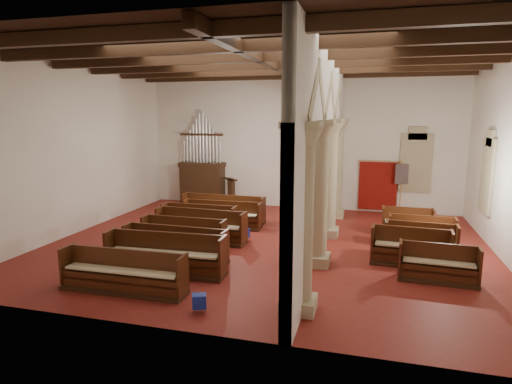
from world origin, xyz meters
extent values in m
plane|color=maroon|center=(0.00, 0.00, 0.00)|extent=(14.00, 14.00, 0.00)
plane|color=black|center=(0.00, 0.00, 6.00)|extent=(14.00, 14.00, 0.00)
cube|color=white|center=(0.00, 6.00, 3.00)|extent=(14.00, 0.02, 6.00)
cube|color=white|center=(0.00, -6.00, 3.00)|extent=(14.00, 0.02, 6.00)
cube|color=white|center=(-7.00, 0.00, 3.00)|extent=(0.02, 12.00, 6.00)
cube|color=tan|center=(1.80, -4.50, 0.15)|extent=(0.75, 0.75, 0.30)
cylinder|color=tan|center=(1.80, -4.50, 1.95)|extent=(0.56, 0.56, 3.30)
cube|color=tan|center=(1.80, -1.50, 0.15)|extent=(0.75, 0.75, 0.30)
cylinder|color=tan|center=(1.80, -1.50, 1.95)|extent=(0.56, 0.56, 3.30)
cube|color=tan|center=(1.80, 1.50, 0.15)|extent=(0.75, 0.75, 0.30)
cylinder|color=tan|center=(1.80, 1.50, 1.95)|extent=(0.56, 0.56, 3.30)
cube|color=tan|center=(1.80, 4.50, 0.15)|extent=(0.75, 0.75, 0.30)
cylinder|color=tan|center=(1.80, 4.50, 1.95)|extent=(0.56, 0.56, 3.30)
cube|color=white|center=(1.80, 0.00, 5.04)|extent=(0.25, 11.90, 1.93)
cube|color=#387E69|center=(6.98, 2.50, 2.20)|extent=(0.03, 1.00, 2.20)
cube|color=#387E69|center=(5.00, 5.98, 2.20)|extent=(1.00, 0.03, 2.20)
cube|color=#332010|center=(-4.50, 5.50, 0.90)|extent=(2.00, 0.80, 1.80)
cube|color=#332010|center=(-4.50, 5.50, 1.90)|extent=(2.10, 0.85, 0.20)
cube|color=#31220F|center=(-3.07, 5.50, 0.06)|extent=(0.64, 0.64, 0.11)
cube|color=#31220F|center=(-3.07, 5.50, 0.61)|extent=(0.31, 0.31, 1.22)
cube|color=#31220F|center=(-3.07, 5.41, 1.28)|extent=(0.67, 0.60, 0.21)
cube|color=maroon|center=(3.50, 5.92, 1.15)|extent=(1.60, 0.06, 2.10)
cylinder|color=gold|center=(3.50, 5.90, 2.25)|extent=(1.80, 0.04, 0.04)
cone|color=#332010|center=(4.43, 5.50, 0.06)|extent=(0.36, 0.36, 0.12)
cylinder|color=gold|center=(4.43, 5.50, 1.18)|extent=(0.04, 0.04, 2.37)
cylinder|color=gold|center=(4.43, 5.50, 2.27)|extent=(0.21, 0.67, 0.03)
cube|color=navy|center=(4.43, 5.48, 1.78)|extent=(0.53, 0.16, 0.84)
cube|color=#16199A|center=(-0.25, -5.14, 0.25)|extent=(0.37, 0.34, 0.30)
cube|color=navy|center=(-1.42, -2.31, 0.26)|extent=(0.33, 0.28, 0.31)
cube|color=#163597|center=(-0.86, 0.28, 0.25)|extent=(0.36, 0.32, 0.31)
cylinder|color=white|center=(-2.75, -4.22, 0.16)|extent=(0.94, 0.20, 0.09)
cylinder|color=silver|center=(-2.08, -4.00, 0.16)|extent=(0.86, 0.11, 0.09)
cube|color=#332010|center=(-2.43, -4.61, 0.05)|extent=(3.16, 0.71, 0.10)
cube|color=#572012|center=(-2.43, -4.65, 0.31)|extent=(3.01, 0.42, 0.43)
cube|color=#572012|center=(-2.43, -4.43, 0.55)|extent=(3.00, 0.10, 0.92)
cube|color=#572012|center=(-3.97, -4.59, 0.55)|extent=(0.07, 0.58, 0.92)
cube|color=#572012|center=(-0.89, -4.59, 0.55)|extent=(0.07, 0.58, 0.92)
cube|color=beige|center=(-2.43, -4.65, 0.55)|extent=(2.89, 0.38, 0.05)
cube|color=#332010|center=(-2.01, -3.26, 0.05)|extent=(3.31, 0.88, 0.11)
cube|color=#4C1F10|center=(-2.01, -3.31, 0.34)|extent=(3.15, 0.56, 0.47)
cube|color=#4C1F10|center=(-2.01, -3.07, 0.60)|extent=(3.13, 0.21, 1.00)
cube|color=#4C1F10|center=(-3.62, -3.24, 0.60)|extent=(0.10, 0.63, 1.00)
cube|color=#4C1F10|center=(-0.41, -3.24, 0.60)|extent=(0.10, 0.63, 1.00)
cube|color=beige|center=(-2.01, -3.31, 0.60)|extent=(3.02, 0.51, 0.05)
cube|color=#332010|center=(-2.19, -2.29, 0.05)|extent=(3.14, 0.72, 0.10)
cube|color=#531B11|center=(-2.19, -2.34, 0.32)|extent=(2.98, 0.43, 0.44)
cube|color=#531B11|center=(-2.19, -2.12, 0.56)|extent=(2.98, 0.11, 0.92)
cube|color=#531B11|center=(-3.72, -2.27, 0.56)|extent=(0.08, 0.58, 0.92)
cube|color=#531B11|center=(-0.66, -2.27, 0.56)|extent=(0.08, 0.58, 0.92)
cube|color=beige|center=(-2.19, -2.34, 0.56)|extent=(2.86, 0.39, 0.05)
cube|color=#332010|center=(-2.44, -1.15, 0.05)|extent=(2.74, 0.68, 0.10)
cube|color=#583212|center=(-2.44, -1.20, 0.31)|extent=(2.59, 0.40, 0.43)
cube|color=#583212|center=(-2.44, -0.98, 0.55)|extent=(2.59, 0.08, 0.91)
cube|color=#583212|center=(-3.77, -1.13, 0.55)|extent=(0.07, 0.57, 0.91)
cube|color=#583212|center=(-1.11, -1.13, 0.55)|extent=(0.07, 0.57, 0.91)
cube|color=beige|center=(-2.44, -1.20, 0.55)|extent=(2.48, 0.36, 0.05)
cube|color=#332010|center=(-2.24, -0.23, 0.05)|extent=(3.16, 0.88, 0.10)
cube|color=#4A2110|center=(-2.24, -0.28, 0.33)|extent=(3.00, 0.57, 0.46)
cube|color=#4A2110|center=(-2.24, -0.05, 0.59)|extent=(2.98, 0.23, 0.98)
cube|color=#4A2110|center=(-3.77, -0.21, 0.59)|extent=(0.10, 0.62, 0.98)
cube|color=#4A2110|center=(-0.71, -0.21, 0.59)|extent=(0.10, 0.62, 0.98)
cube|color=beige|center=(-2.24, -0.28, 0.59)|extent=(2.88, 0.52, 0.05)
cube|color=#332010|center=(-2.63, 0.56, 0.05)|extent=(2.70, 0.72, 0.10)
cube|color=#572612|center=(-2.63, 0.51, 0.33)|extent=(2.55, 0.41, 0.45)
cube|color=#572612|center=(-2.63, 0.74, 0.58)|extent=(2.55, 0.08, 0.96)
cube|color=#572612|center=(-3.94, 0.58, 0.58)|extent=(0.07, 0.61, 0.96)
cube|color=#572612|center=(-1.32, 0.58, 0.58)|extent=(0.07, 0.61, 0.96)
cube|color=beige|center=(-2.63, 0.51, 0.58)|extent=(2.45, 0.37, 0.05)
cube|color=#332010|center=(-2.16, 1.67, 0.05)|extent=(2.99, 0.74, 0.10)
cube|color=#4E2110|center=(-2.16, 1.62, 0.31)|extent=(2.84, 0.45, 0.43)
cube|color=#4E2110|center=(-2.16, 1.84, 0.55)|extent=(2.83, 0.13, 0.90)
cube|color=#4E2110|center=(-3.61, 1.69, 0.55)|extent=(0.08, 0.57, 0.90)
cube|color=#4E2110|center=(-0.70, 1.69, 0.55)|extent=(0.08, 0.57, 0.90)
cube|color=beige|center=(-2.16, 1.62, 0.55)|extent=(2.72, 0.41, 0.05)
cube|color=#332010|center=(-2.41, 2.47, 0.05)|extent=(3.37, 0.80, 0.10)
cube|color=#521911|center=(-2.41, 2.42, 0.33)|extent=(3.21, 0.49, 0.46)
cube|color=#521911|center=(-2.41, 2.66, 0.59)|extent=(3.20, 0.16, 0.97)
cube|color=#521911|center=(-4.05, 2.49, 0.59)|extent=(0.09, 0.62, 0.97)
cube|color=#521911|center=(-0.77, 2.49, 0.59)|extent=(0.09, 0.62, 0.97)
cube|color=beige|center=(-2.41, 2.42, 0.59)|extent=(3.08, 0.45, 0.05)
cube|color=#332010|center=(4.95, -1.94, 0.05)|extent=(1.96, 0.76, 0.09)
cube|color=#502511|center=(4.95, -1.99, 0.30)|extent=(1.80, 0.48, 0.42)
cube|color=#502511|center=(4.95, -1.78, 0.53)|extent=(1.78, 0.17, 0.88)
cube|color=#502511|center=(4.02, -1.93, 0.53)|extent=(0.10, 0.56, 0.88)
cube|color=#502511|center=(5.88, -1.93, 0.53)|extent=(0.10, 0.56, 0.88)
cube|color=beige|center=(4.95, -1.99, 0.53)|extent=(1.72, 0.44, 0.05)
cube|color=#332010|center=(4.37, -0.84, 0.05)|extent=(2.21, 0.85, 0.10)
cube|color=#591D13|center=(4.37, -0.89, 0.33)|extent=(2.04, 0.54, 0.46)
cube|color=#591D13|center=(4.37, -0.65, 0.58)|extent=(2.02, 0.20, 0.96)
cube|color=#591D13|center=(3.32, -0.82, 0.58)|extent=(0.11, 0.61, 0.96)
cube|color=#591D13|center=(5.42, -0.82, 0.58)|extent=(0.11, 0.61, 0.96)
cube|color=beige|center=(4.37, -0.89, 0.58)|extent=(1.95, 0.49, 0.05)
cube|color=#332010|center=(4.71, -0.06, 0.05)|extent=(2.08, 0.82, 0.10)
cube|color=#501B11|center=(4.71, -0.11, 0.32)|extent=(1.91, 0.51, 0.45)
cube|color=#501B11|center=(4.71, 0.11, 0.57)|extent=(1.89, 0.19, 0.95)
cube|color=#501B11|center=(3.72, -0.04, 0.57)|extent=(0.11, 0.60, 0.95)
cube|color=#501B11|center=(5.70, -0.04, 0.57)|extent=(0.11, 0.60, 0.95)
cube|color=beige|center=(4.71, -0.11, 0.57)|extent=(1.84, 0.47, 0.05)
cube|color=#332010|center=(4.85, 1.01, 0.05)|extent=(2.06, 0.74, 0.10)
cube|color=#592A13|center=(4.85, 0.96, 0.31)|extent=(1.90, 0.44, 0.44)
cube|color=#592A13|center=(4.85, 1.18, 0.56)|extent=(1.89, 0.12, 0.92)
cube|color=#592A13|center=(3.86, 1.03, 0.56)|extent=(0.09, 0.58, 0.92)
cube|color=#592A13|center=(5.83, 1.03, 0.56)|extent=(0.09, 0.58, 0.92)
cube|color=beige|center=(4.85, 0.96, 0.56)|extent=(1.82, 0.40, 0.05)
cube|color=#332010|center=(4.50, 2.14, 0.05)|extent=(1.72, 0.69, 0.10)
cube|color=#531A11|center=(4.50, 2.09, 0.32)|extent=(1.57, 0.39, 0.44)
cube|color=#531A11|center=(4.50, 2.31, 0.56)|extent=(1.56, 0.07, 0.93)
cube|color=#531A11|center=(3.67, 2.16, 0.56)|extent=(0.07, 0.59, 0.93)
cube|color=#531A11|center=(5.32, 2.16, 0.56)|extent=(0.07, 0.59, 0.93)
cube|color=beige|center=(4.50, 2.09, 0.56)|extent=(1.50, 0.35, 0.05)
camera|label=1|loc=(3.19, -13.15, 4.20)|focal=30.00mm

